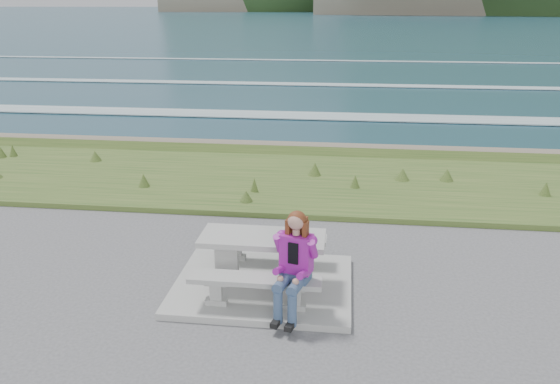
% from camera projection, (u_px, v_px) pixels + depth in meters
% --- Properties ---
extents(concrete_slab, '(2.60, 2.10, 0.10)m').
position_uv_depth(concrete_slab, '(263.00, 285.00, 8.11)').
color(concrete_slab, '#A5A5A0').
rests_on(concrete_slab, ground).
extents(picnic_table, '(1.80, 0.75, 0.75)m').
position_uv_depth(picnic_table, '(263.00, 246.00, 7.90)').
color(picnic_table, '#A5A5A0').
rests_on(picnic_table, concrete_slab).
extents(bench_landward, '(1.80, 0.35, 0.45)m').
position_uv_depth(bench_landward, '(255.00, 284.00, 7.32)').
color(bench_landward, '#A5A5A0').
rests_on(bench_landward, concrete_slab).
extents(bench_seaward, '(1.80, 0.35, 0.45)m').
position_uv_depth(bench_seaward, '(269.00, 241.00, 8.63)').
color(bench_seaward, '#A5A5A0').
rests_on(bench_seaward, concrete_slab).
extents(grass_verge, '(160.00, 4.50, 0.22)m').
position_uv_depth(grass_verge, '(295.00, 184.00, 12.81)').
color(grass_verge, '#2A4A1B').
rests_on(grass_verge, ground).
extents(shore_drop, '(160.00, 0.80, 2.20)m').
position_uv_depth(shore_drop, '(305.00, 152.00, 15.53)').
color(shore_drop, '#62574A').
rests_on(shore_drop, ground).
extents(ocean, '(1600.00, 1600.00, 0.09)m').
position_uv_depth(ocean, '(327.00, 106.00, 32.22)').
color(ocean, '#1D4353').
rests_on(ocean, ground).
extents(seated_woman, '(0.56, 0.78, 1.42)m').
position_uv_depth(seated_woman, '(292.00, 279.00, 7.08)').
color(seated_woman, navy).
rests_on(seated_woman, concrete_slab).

